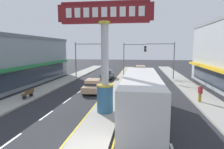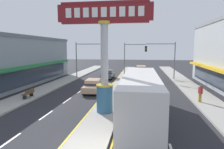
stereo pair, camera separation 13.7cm
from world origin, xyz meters
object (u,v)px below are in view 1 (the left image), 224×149
at_px(street_bench, 28,93).
at_px(district_sign, 105,59).
at_px(traffic_light_right_side, 163,54).
at_px(traffic_light_median_far, 132,54).
at_px(bus_far_right_lane, 141,94).
at_px(storefront_left, 9,61).
at_px(sedan_far_left_oncoming, 107,74).
at_px(pedestrian_near_kerb, 200,92).
at_px(traffic_light_left_side, 86,54).
at_px(suv_near_left_lane, 140,71).
at_px(sedan_near_right_lane, 93,86).
at_px(sedan_mid_left_lane, 140,82).

bearing_deg(street_bench, district_sign, -19.92).
height_order(district_sign, traffic_light_right_side, district_sign).
relative_size(traffic_light_median_far, bus_far_right_lane, 0.55).
bearing_deg(bus_far_right_lane, district_sign, 167.02).
relative_size(storefront_left, sedan_far_left_oncoming, 5.46).
bearing_deg(street_bench, pedestrian_near_kerb, 3.35).
distance_m(traffic_light_left_side, traffic_light_median_far, 9.11).
xyz_separation_m(sedan_far_left_oncoming, pedestrian_near_kerb, (11.20, -13.71, 0.31)).
bearing_deg(district_sign, street_bench, 160.08).
height_order(traffic_light_right_side, bus_far_right_lane, traffic_light_right_side).
bearing_deg(storefront_left, traffic_light_left_side, 34.46).
distance_m(traffic_light_left_side, suv_near_left_lane, 11.07).
relative_size(storefront_left, suv_near_left_lane, 5.04).
bearing_deg(storefront_left, sedan_near_right_lane, -14.01).
distance_m(sedan_near_right_lane, sedan_far_left_oncoming, 10.46).
xyz_separation_m(traffic_light_right_side, pedestrian_near_kerb, (1.98, -13.74, -3.15)).
bearing_deg(pedestrian_near_kerb, bus_far_right_lane, -139.69).
xyz_separation_m(bus_far_right_lane, pedestrian_near_kerb, (5.56, 4.72, -0.77)).
relative_size(storefront_left, traffic_light_right_side, 3.79).
bearing_deg(sedan_far_left_oncoming, pedestrian_near_kerb, -50.77).
height_order(suv_near_left_lane, sedan_far_left_oncoming, suv_near_left_lane).
distance_m(traffic_light_left_side, street_bench, 14.64).
xyz_separation_m(district_sign, sedan_far_left_oncoming, (-2.82, 17.78, -3.63)).
relative_size(traffic_light_right_side, traffic_light_median_far, 1.00).
bearing_deg(street_bench, traffic_light_median_far, 63.34).
relative_size(traffic_light_right_side, sedan_mid_left_lane, 1.42).
distance_m(sedan_far_left_oncoming, street_bench, 15.76).
bearing_deg(suv_near_left_lane, traffic_light_right_side, -51.42).
height_order(traffic_light_left_side, suv_near_left_lane, traffic_light_left_side).
bearing_deg(district_sign, traffic_light_right_side, 70.22).
bearing_deg(sedan_far_left_oncoming, traffic_light_median_far, 48.59).
bearing_deg(sedan_near_right_lane, sedan_far_left_oncoming, 89.99).
relative_size(storefront_left, sedan_near_right_lane, 5.39).
bearing_deg(street_bench, sedan_near_right_lane, 36.75).
bearing_deg(sedan_mid_left_lane, sedan_near_right_lane, -151.09).
bearing_deg(district_sign, sedan_far_left_oncoming, 99.00).
xyz_separation_m(district_sign, traffic_light_right_side, (6.40, 17.81, -0.17)).
relative_size(storefront_left, street_bench, 14.71).
relative_size(sedan_mid_left_lane, sedan_far_left_oncoming, 1.01).
distance_m(district_sign, sedan_near_right_lane, 8.65).
bearing_deg(street_bench, sedan_mid_left_lane, 33.02).
bearing_deg(district_sign, suv_near_left_lane, 82.79).
xyz_separation_m(bus_far_right_lane, street_bench, (-11.32, 3.73, -1.22)).
distance_m(traffic_light_median_far, sedan_mid_left_lane, 12.41).
bearing_deg(suv_near_left_lane, traffic_light_left_side, -150.68).
bearing_deg(traffic_light_left_side, sedan_far_left_oncoming, 10.51).
relative_size(traffic_light_right_side, pedestrian_near_kerb, 3.81).
distance_m(sedan_far_left_oncoming, pedestrian_near_kerb, 17.71).
relative_size(traffic_light_left_side, street_bench, 3.87).
distance_m(storefront_left, pedestrian_near_kerb, 25.26).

